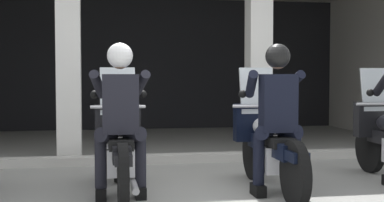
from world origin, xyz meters
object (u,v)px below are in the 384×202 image
(motorcycle_center_right, at_px, (268,144))
(police_officer_center_right, at_px, (277,106))
(motorcycle_center_left, at_px, (120,146))
(police_officer_center_left, at_px, (120,107))

(motorcycle_center_right, height_order, police_officer_center_right, police_officer_center_right)
(motorcycle_center_left, xyz_separation_m, police_officer_center_left, (-0.00, -0.28, 0.44))
(police_officer_center_left, relative_size, police_officer_center_right, 1.00)
(motorcycle_center_left, height_order, motorcycle_center_right, same)
(motorcycle_center_left, relative_size, police_officer_center_left, 1.29)
(police_officer_center_left, height_order, motorcycle_center_right, police_officer_center_left)
(motorcycle_center_right, bearing_deg, police_officer_center_right, -86.51)
(police_officer_center_left, bearing_deg, motorcycle_center_left, 96.35)
(motorcycle_center_left, xyz_separation_m, motorcycle_center_right, (1.62, -0.12, 0.00))
(motorcycle_center_right, bearing_deg, motorcycle_center_left, 179.58)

